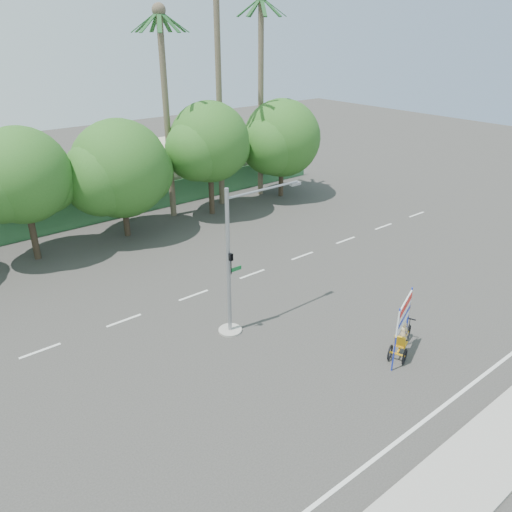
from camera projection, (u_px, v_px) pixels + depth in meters
ground at (329, 351)px, 22.10m from camera, size 120.00×120.00×0.00m
sidewalk_near at (491, 452)px, 16.77m from camera, size 50.00×2.40×0.12m
fence at (118, 205)px, 36.89m from camera, size 38.00×0.08×2.00m
building_right at (179, 165)px, 44.28m from camera, size 14.00×8.00×3.60m
tree_left at (21, 179)px, 28.70m from camera, size 6.66×5.60×8.07m
tree_center at (120, 172)px, 32.36m from camera, size 7.62×6.40×7.85m
tree_right at (209, 145)px, 36.01m from camera, size 6.90×5.80×8.36m
tree_far_right at (281, 141)px, 40.24m from camera, size 7.38×6.20×7.94m
palm_tall at (218, 65)px, 36.04m from camera, size 3.73×3.79×17.45m
palm_mid at (261, 78)px, 38.76m from camera, size 3.73×3.79×15.45m
palm_short at (165, 93)px, 34.16m from camera, size 3.73×3.79×14.45m
traffic_signal at (234, 274)px, 22.44m from camera, size 4.72×1.10×7.00m
trike_billboard at (403, 331)px, 21.35m from camera, size 2.89×1.40×3.04m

